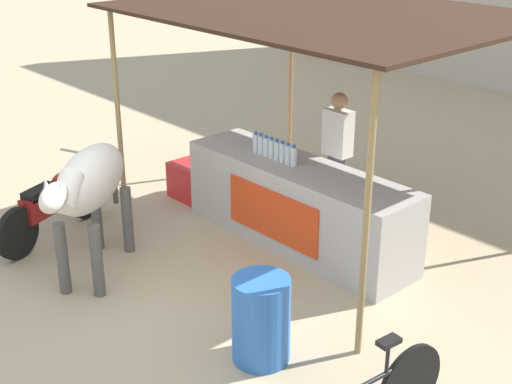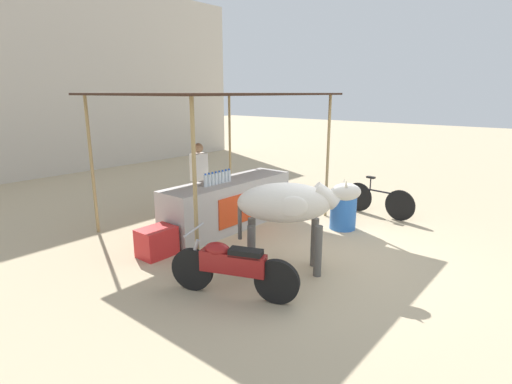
{
  "view_description": "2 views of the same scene",
  "coord_description": "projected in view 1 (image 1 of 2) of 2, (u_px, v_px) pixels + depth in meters",
  "views": [
    {
      "loc": [
        5.2,
        -3.19,
        3.82
      ],
      "look_at": [
        0.4,
        1.18,
        1.06
      ],
      "focal_mm": 50.0,
      "sensor_mm": 36.0,
      "label": 1
    },
    {
      "loc": [
        -5.6,
        -3.16,
        2.66
      ],
      "look_at": [
        -0.12,
        1.39,
        0.88
      ],
      "focal_mm": 28.0,
      "sensor_mm": 36.0,
      "label": 2
    }
  ],
  "objects": [
    {
      "name": "water_barrel",
      "position": [
        261.0,
        320.0,
        6.15
      ],
      "size": [
        0.51,
        0.51,
        0.79
      ],
      "primitive_type": "cylinder",
      "color": "blue",
      "rests_on": "ground"
    },
    {
      "name": "ground_plane",
      "position": [
        140.0,
        310.0,
        7.01
      ],
      "size": [
        60.0,
        60.0,
        0.0
      ],
      "primitive_type": "plane",
      "color": "tan"
    },
    {
      "name": "cow",
      "position": [
        88.0,
        185.0,
        7.29
      ],
      "size": [
        1.43,
        1.64,
        1.44
      ],
      "color": "silver",
      "rests_on": "ground"
    },
    {
      "name": "water_bottle_row",
      "position": [
        274.0,
        149.0,
        8.16
      ],
      "size": [
        0.7,
        0.07,
        0.25
      ],
      "color": "silver",
      "rests_on": "stall_counter"
    },
    {
      "name": "stall_counter",
      "position": [
        298.0,
        205.0,
        8.19
      ],
      "size": [
        3.0,
        0.82,
        0.96
      ],
      "color": "#B2ADA8",
      "rests_on": "ground"
    },
    {
      "name": "stall_awning",
      "position": [
        322.0,
        20.0,
        7.56
      ],
      "size": [
        4.2,
        3.2,
        2.65
      ],
      "color": "#382319",
      "rests_on": "ground"
    },
    {
      "name": "motorcycle_parked",
      "position": [
        54.0,
        203.0,
        8.37
      ],
      "size": [
        0.84,
        1.7,
        0.9
      ],
      "color": "black",
      "rests_on": "ground"
    },
    {
      "name": "cooler_box",
      "position": [
        193.0,
        181.0,
        9.48
      ],
      "size": [
        0.6,
        0.44,
        0.48
      ],
      "primitive_type": "cube",
      "color": "red",
      "rests_on": "ground"
    },
    {
      "name": "vendor_behind_counter",
      "position": [
        337.0,
        157.0,
        8.57
      ],
      "size": [
        0.34,
        0.22,
        1.65
      ],
      "color": "#383842",
      "rests_on": "ground"
    }
  ]
}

